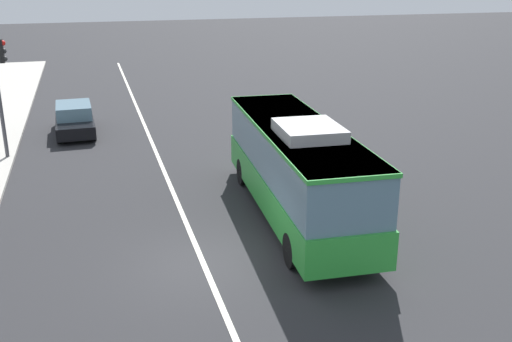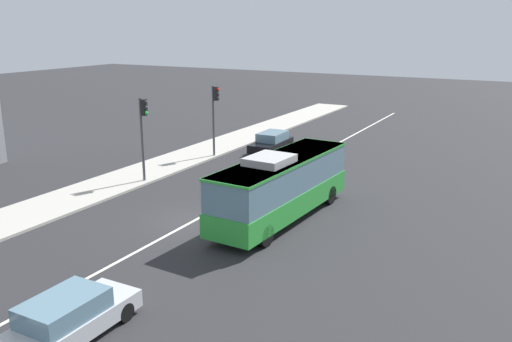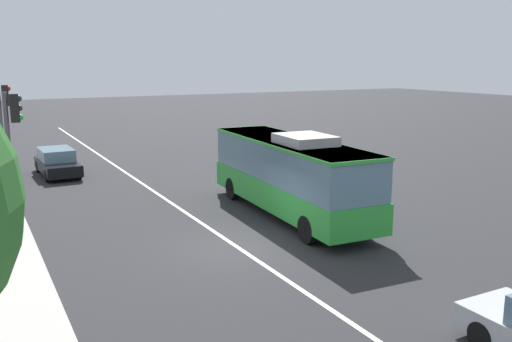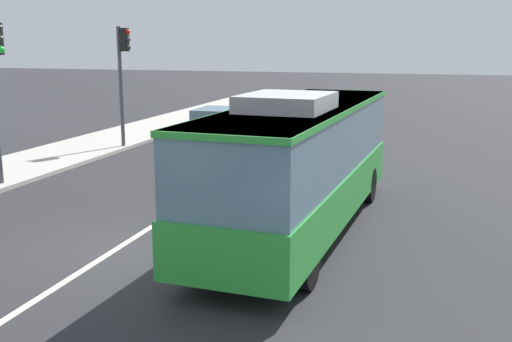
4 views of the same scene
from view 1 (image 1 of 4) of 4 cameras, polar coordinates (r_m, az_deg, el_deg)
The scene contains 5 objects.
ground_plane at distance 16.99m, azimuth -5.10°, elevation -8.83°, with size 160.00×160.00×0.00m, color #28282B.
lane_centre_line at distance 16.98m, azimuth -5.10°, elevation -8.81°, with size 76.00×0.16×0.01m, color silver.
transit_bus at distance 19.34m, azimuth 3.95°, elevation 0.59°, with size 10.12×3.05×3.46m.
sedan_black at distance 30.97m, azimuth -17.06°, elevation 4.79°, with size 4.55×1.93×1.46m.
traffic_light_near_corner at distance 27.02m, azimuth -23.39°, elevation 8.24°, with size 0.32×0.62×5.20m.
Camera 1 is at (-14.78, 2.68, 7.94)m, focal length 41.57 mm.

